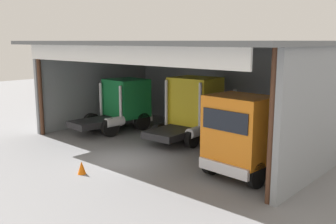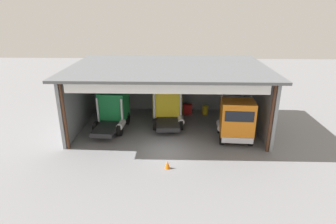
{
  "view_description": "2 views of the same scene",
  "coord_description": "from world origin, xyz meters",
  "px_view_note": "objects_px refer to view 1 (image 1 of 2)",
  "views": [
    {
      "loc": [
        13.27,
        -11.54,
        5.61
      ],
      "look_at": [
        0.0,
        3.23,
        1.9
      ],
      "focal_mm": 40.72,
      "sensor_mm": 36.0,
      "label": 1
    },
    {
      "loc": [
        0.63,
        -18.66,
        10.14
      ],
      "look_at": [
        0.0,
        3.23,
        1.9
      ],
      "focal_mm": 29.97,
      "sensor_mm": 36.0,
      "label": 2
    }
  ],
  "objects_px": {
    "truck_green_center_bay": "(122,104)",
    "truck_orange_yard_outside": "(243,135)",
    "truck_yellow_right_bay": "(192,107)",
    "traffic_cone": "(82,168)",
    "oil_drum": "(269,134)",
    "tool_cart": "(243,128)"
  },
  "relations": [
    {
      "from": "truck_yellow_right_bay",
      "to": "traffic_cone",
      "type": "bearing_deg",
      "value": -91.52
    },
    {
      "from": "truck_orange_yard_outside",
      "to": "tool_cart",
      "type": "bearing_deg",
      "value": -55.82
    },
    {
      "from": "truck_yellow_right_bay",
      "to": "truck_orange_yard_outside",
      "type": "distance_m",
      "value": 6.58
    },
    {
      "from": "truck_orange_yard_outside",
      "to": "oil_drum",
      "type": "height_order",
      "value": "truck_orange_yard_outside"
    },
    {
      "from": "truck_green_center_bay",
      "to": "oil_drum",
      "type": "xyz_separation_m",
      "value": [
        8.46,
        3.51,
        -1.23
      ]
    },
    {
      "from": "tool_cart",
      "to": "truck_green_center_bay",
      "type": "bearing_deg",
      "value": -151.64
    },
    {
      "from": "tool_cart",
      "to": "traffic_cone",
      "type": "bearing_deg",
      "value": -99.36
    },
    {
      "from": "truck_yellow_right_bay",
      "to": "traffic_cone",
      "type": "height_order",
      "value": "truck_yellow_right_bay"
    },
    {
      "from": "truck_green_center_bay",
      "to": "traffic_cone",
      "type": "bearing_deg",
      "value": -48.84
    },
    {
      "from": "tool_cart",
      "to": "truck_orange_yard_outside",
      "type": "bearing_deg",
      "value": -59.41
    },
    {
      "from": "truck_orange_yard_outside",
      "to": "tool_cart",
      "type": "distance_m",
      "value": 7.11
    },
    {
      "from": "traffic_cone",
      "to": "truck_green_center_bay",
      "type": "bearing_deg",
      "value": 126.63
    },
    {
      "from": "truck_orange_yard_outside",
      "to": "traffic_cone",
      "type": "bearing_deg",
      "value": 42.84
    },
    {
      "from": "oil_drum",
      "to": "tool_cart",
      "type": "xyz_separation_m",
      "value": [
        -1.77,
        0.1,
        0.05
      ]
    },
    {
      "from": "traffic_cone",
      "to": "truck_orange_yard_outside",
      "type": "bearing_deg",
      "value": 39.26
    },
    {
      "from": "truck_yellow_right_bay",
      "to": "oil_drum",
      "type": "height_order",
      "value": "truck_yellow_right_bay"
    },
    {
      "from": "truck_green_center_bay",
      "to": "truck_orange_yard_outside",
      "type": "relative_size",
      "value": 1.19
    },
    {
      "from": "truck_orange_yard_outside",
      "to": "traffic_cone",
      "type": "distance_m",
      "value": 6.96
    },
    {
      "from": "truck_yellow_right_bay",
      "to": "tool_cart",
      "type": "distance_m",
      "value": 3.37
    },
    {
      "from": "tool_cart",
      "to": "traffic_cone",
      "type": "height_order",
      "value": "tool_cart"
    },
    {
      "from": "truck_green_center_bay",
      "to": "truck_orange_yard_outside",
      "type": "distance_m",
      "value": 10.52
    },
    {
      "from": "truck_green_center_bay",
      "to": "truck_yellow_right_bay",
      "type": "relative_size",
      "value": 1.06
    }
  ]
}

